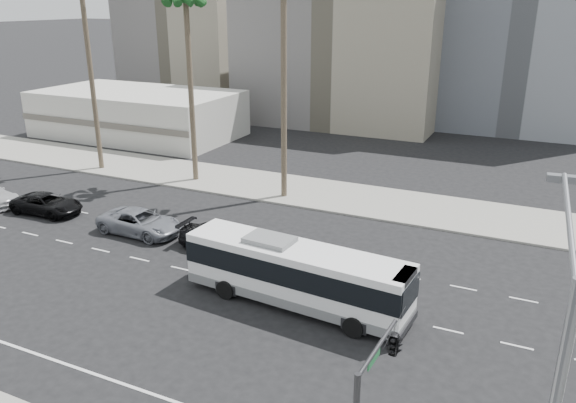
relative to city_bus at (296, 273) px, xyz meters
The scene contains 12 objects.
ground 2.49m from the city_bus, 152.41° to the left, with size 700.00×700.00×0.00m, color black.
sidewalk_north 16.47m from the city_bus, 95.45° to the left, with size 120.00×7.00×0.15m, color gray.
commercial_low 41.41m from the city_bus, 139.66° to the left, with size 22.00×12.16×5.00m.
midrise_beige_west 48.32m from the city_bus, 106.48° to the left, with size 24.00×18.00×18.00m, color slate.
midrise_gray_center 54.38m from the city_bus, 83.04° to the left, with size 20.00×20.00×26.00m, color slate.
midrise_beige_far 64.65m from the city_bus, 127.90° to the left, with size 18.00×16.00×15.00m, color slate.
city_bus is the anchor object (origin of this frame).
car_a 7.94m from the city_bus, 150.05° to the left, with size 5.38×2.19×1.56m, color black.
car_b 13.66m from the city_bus, 162.86° to the left, with size 5.76×2.65×1.60m, color gray.
car_c 21.88m from the city_bus, 169.12° to the left, with size 5.27×2.43×1.46m, color black.
traffic_signal 11.54m from the city_bus, 51.25° to the right, with size 2.60×3.44×5.66m.
palm_mid 25.61m from the city_bus, 136.80° to the left, with size 5.21×5.21×16.08m.
Camera 1 is at (11.80, -23.65, 14.52)m, focal length 35.06 mm.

